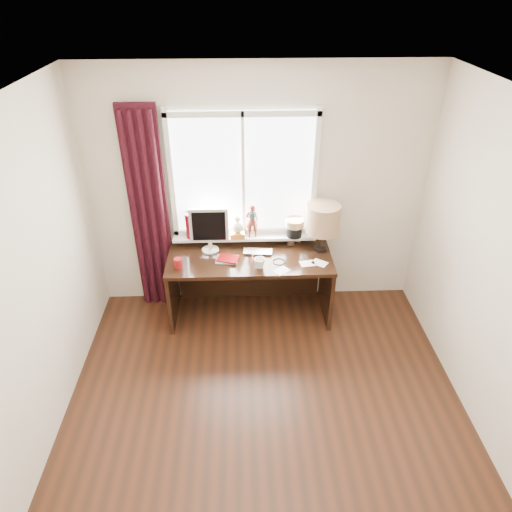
{
  "coord_description": "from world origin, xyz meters",
  "views": [
    {
      "loc": [
        -0.19,
        -2.35,
        3.28
      ],
      "look_at": [
        -0.05,
        1.25,
        1.0
      ],
      "focal_mm": 32.0,
      "sensor_mm": 36.0,
      "label": 1
    }
  ],
  "objects_px": {
    "monitor": "(209,227)",
    "laptop": "(258,252)",
    "table_lamp": "(323,219)",
    "desk": "(250,271)",
    "mug": "(260,263)",
    "red_cup": "(178,263)"
  },
  "relations": [
    {
      "from": "laptop",
      "to": "red_cup",
      "type": "relative_size",
      "value": 2.9
    },
    {
      "from": "laptop",
      "to": "red_cup",
      "type": "height_order",
      "value": "red_cup"
    },
    {
      "from": "red_cup",
      "to": "monitor",
      "type": "bearing_deg",
      "value": 46.08
    },
    {
      "from": "red_cup",
      "to": "table_lamp",
      "type": "distance_m",
      "value": 1.53
    },
    {
      "from": "desk",
      "to": "red_cup",
      "type": "bearing_deg",
      "value": -159.56
    },
    {
      "from": "mug",
      "to": "monitor",
      "type": "bearing_deg",
      "value": 145.84
    },
    {
      "from": "mug",
      "to": "table_lamp",
      "type": "relative_size",
      "value": 0.21
    },
    {
      "from": "table_lamp",
      "to": "red_cup",
      "type": "bearing_deg",
      "value": -168.87
    },
    {
      "from": "red_cup",
      "to": "table_lamp",
      "type": "relative_size",
      "value": 0.2
    },
    {
      "from": "laptop",
      "to": "mug",
      "type": "height_order",
      "value": "mug"
    },
    {
      "from": "laptop",
      "to": "monitor",
      "type": "relative_size",
      "value": 0.62
    },
    {
      "from": "red_cup",
      "to": "mug",
      "type": "bearing_deg",
      "value": -1.99
    },
    {
      "from": "table_lamp",
      "to": "laptop",
      "type": "bearing_deg",
      "value": -176.65
    },
    {
      "from": "laptop",
      "to": "desk",
      "type": "xyz_separation_m",
      "value": [
        -0.09,
        0.02,
        -0.26
      ]
    },
    {
      "from": "desk",
      "to": "table_lamp",
      "type": "height_order",
      "value": "table_lamp"
    },
    {
      "from": "mug",
      "to": "monitor",
      "type": "distance_m",
      "value": 0.65
    },
    {
      "from": "mug",
      "to": "red_cup",
      "type": "distance_m",
      "value": 0.81
    },
    {
      "from": "mug",
      "to": "red_cup",
      "type": "relative_size",
      "value": 1.05
    },
    {
      "from": "red_cup",
      "to": "desk",
      "type": "xyz_separation_m",
      "value": [
        0.72,
        0.27,
        -0.3
      ]
    },
    {
      "from": "laptop",
      "to": "red_cup",
      "type": "bearing_deg",
      "value": -156.69
    },
    {
      "from": "table_lamp",
      "to": "mug",
      "type": "bearing_deg",
      "value": -154.28
    },
    {
      "from": "monitor",
      "to": "laptop",
      "type": "bearing_deg",
      "value": -7.4
    }
  ]
}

